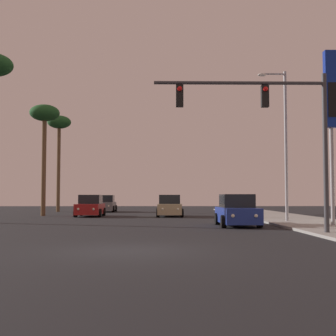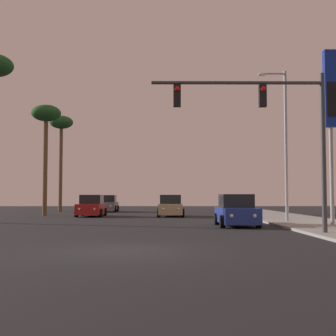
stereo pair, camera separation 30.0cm
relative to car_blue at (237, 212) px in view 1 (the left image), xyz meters
name	(u,v)px [view 1 (the left image)]	position (x,y,z in m)	size (l,w,h in m)	color
ground_plane	(129,251)	(-4.94, -10.99, -0.76)	(120.00, 120.00, 0.00)	black
sidewalk_right	(330,226)	(4.56, -0.99, -0.70)	(5.00, 60.00, 0.12)	gray
car_blue	(237,212)	(0.00, 0.00, 0.00)	(2.04, 4.33, 1.68)	navy
car_tan	(170,207)	(-3.34, 11.80, 0.00)	(2.04, 4.33, 1.68)	tan
car_red	(90,207)	(-9.50, 11.82, 0.00)	(2.04, 4.31, 1.68)	maroon
car_grey	(106,204)	(-9.58, 22.53, 0.00)	(2.04, 4.31, 1.68)	slate
traffic_light_mast	(276,119)	(0.68, -5.79, 3.95)	(7.10, 0.36, 6.50)	#38383D
street_lamp	(284,137)	(3.36, 3.13, 4.36)	(1.74, 0.24, 9.00)	#99999E
palm_tree_far	(59,128)	(-14.45, 23.01, 7.78)	(2.40, 2.40, 9.82)	brown
palm_tree_mid	(45,119)	(-13.45, 13.01, 7.04)	(2.40, 2.40, 8.98)	brown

